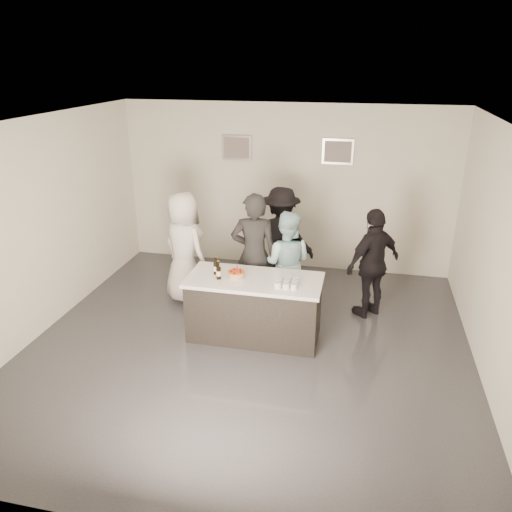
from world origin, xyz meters
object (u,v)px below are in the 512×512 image
bar_counter (254,308)px  person_guest_back (281,237)px  beer_bottle_a (216,265)px  person_main_black (254,255)px  cake (236,275)px  person_guest_right (373,263)px  person_main_blue (286,263)px  beer_bottle_b (219,270)px  person_guest_left (184,248)px

bar_counter → person_guest_back: person_guest_back is taller
beer_bottle_a → person_main_black: size_ratio=0.14×
cake → person_guest_right: size_ratio=0.14×
person_guest_right → person_guest_back: bearing=-71.6°
person_main_blue → beer_bottle_b: bearing=53.5°
person_guest_left → person_guest_right: 2.94m
person_main_black → person_guest_back: bearing=-111.0°
cake → beer_bottle_b: 0.26m
person_main_black → person_guest_back: person_main_black is taller
person_main_black → person_guest_right: (1.76, 0.31, -0.11)m
bar_counter → beer_bottle_b: bearing=-165.9°
beer_bottle_a → beer_bottle_b: size_ratio=1.00×
beer_bottle_a → person_guest_back: 1.88m
beer_bottle_b → beer_bottle_a: bearing=119.7°
bar_counter → person_main_blue: size_ratio=1.14×
beer_bottle_a → person_main_blue: bearing=43.6°
beer_bottle_b → person_main_blue: (0.78, 0.97, -0.22)m
person_main_black → person_main_blue: bearing=-173.1°
beer_bottle_a → person_main_blue: 1.21m
person_main_blue → person_guest_left: size_ratio=0.90×
person_main_blue → person_guest_right: (1.29, 0.17, 0.03)m
person_main_blue → beer_bottle_a: bearing=45.8°
bar_counter → person_main_black: 0.89m
person_guest_back → person_main_blue: bearing=112.2°
beer_bottle_a → person_guest_right: (2.15, 0.99, -0.18)m
beer_bottle_a → person_guest_back: (0.62, 1.77, -0.16)m
beer_bottle_b → person_guest_right: 2.37m
person_guest_back → person_main_black: bearing=85.8°
person_guest_left → person_main_blue: bearing=-151.1°
bar_counter → person_guest_right: 1.93m
person_guest_right → person_guest_back: (-1.53, 0.78, 0.02)m
bar_counter → beer_bottle_b: (-0.47, -0.12, 0.58)m
person_main_black → person_main_blue: person_main_black is taller
person_guest_back → person_guest_right: bearing=160.7°
beer_bottle_a → person_guest_left: 1.17m
bar_counter → person_main_black: bearing=103.0°
beer_bottle_a → beer_bottle_b: same height
person_main_black → person_main_blue: (0.47, 0.14, -0.14)m
person_main_blue → person_guest_left: 1.65m
beer_bottle_b → person_guest_right: size_ratio=0.15×
person_guest_back → bar_counter: bearing=95.6°
person_guest_left → person_guest_right: bearing=-147.2°
person_guest_left → person_guest_right: person_guest_left is taller
person_guest_left → person_guest_back: bearing=-116.8°
person_main_black → person_guest_back: 1.11m
beer_bottle_b → person_guest_back: 2.00m
person_guest_left → person_guest_back: 1.67m
person_main_blue → person_guest_back: bearing=-73.1°
bar_counter → person_guest_left: bearing=146.4°
person_main_black → person_guest_back: (0.22, 1.08, -0.09)m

